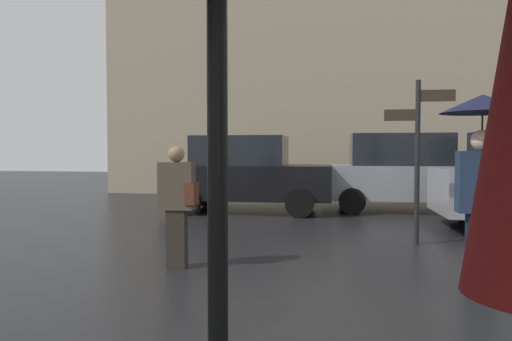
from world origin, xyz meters
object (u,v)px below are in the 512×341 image
Objects in this scene: pedestrian_with_bag at (178,199)px; parked_car_right at (405,172)px; parked_car_distant at (246,173)px; street_signpost at (418,145)px; pedestrian_with_umbrella at (482,146)px.

parked_car_right is (3.77, 6.50, 0.08)m from pedestrian_with_bag.
parked_car_distant is (-3.89, -0.78, -0.02)m from parked_car_right.
pedestrian_with_bag is at bearing -148.21° from street_signpost.
parked_car_right is at bearing 12.64° from parked_car_distant.
parked_car_right is at bearing 83.90° from street_signpost.
street_signpost is at bearing -96.14° from pedestrian_with_umbrella.
parked_car_right is at bearing -103.70° from pedestrian_with_umbrella.
parked_car_distant is 5.06m from street_signpost.
street_signpost reaches higher than pedestrian_with_bag.
street_signpost reaches higher than parked_car_right.
street_signpost is at bearing -45.73° from parked_car_distant.
pedestrian_with_umbrella is at bearing -84.44° from street_signpost.
parked_car_distant is at bearing -70.79° from pedestrian_with_umbrella.
pedestrian_with_umbrella is 7.14m from parked_car_distant.
street_signpost is at bearing -56.40° from pedestrian_with_bag.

